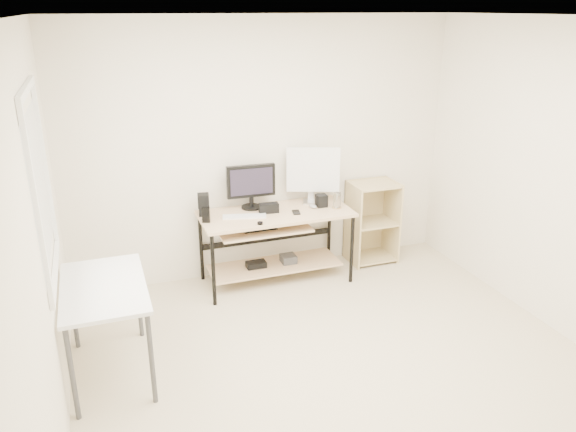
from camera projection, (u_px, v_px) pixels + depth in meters
The scene contains 16 objects.
room at pixel (330, 213), 3.88m from camera, with size 4.01×4.01×2.62m.
desk at pixel (273, 232), 5.61m from camera, with size 1.50×0.65×0.75m.
side_table at pixel (104, 295), 4.11m from camera, with size 0.60×1.00×0.75m.
shelf_unit at pixel (370, 221), 6.16m from camera, with size 0.50×0.40×0.90m.
black_monitor at pixel (251, 184), 5.57m from camera, with size 0.49×0.20×0.45m.
white_imac at pixel (313, 171), 5.71m from camera, with size 0.53×0.24×0.58m.
keyboard at pixel (244, 216), 5.41m from camera, with size 0.42×0.12×0.01m, color white.
mouse at pixel (313, 206), 5.66m from camera, with size 0.06×0.10×0.03m, color #ABABAF.
center_speaker at pixel (269, 208), 5.52m from camera, with size 0.19×0.08×0.10m, color black.
speaker_left at pixel (204, 204), 5.43m from camera, with size 0.13×0.13×0.22m.
speaker_right at pixel (321, 201), 5.69m from camera, with size 0.10×0.10×0.12m, color black.
audio_controller at pixel (206, 215), 5.26m from camera, with size 0.07×0.05×0.15m, color black.
volume_puck at pixel (260, 223), 5.23m from camera, with size 0.05×0.05×0.02m, color black.
smartphone at pixel (296, 212), 5.53m from camera, with size 0.07×0.13×0.01m, color black.
coaster at pixel (337, 207), 5.67m from camera, with size 0.10×0.10×0.01m, color #A8814C.
drinking_glass at pixel (337, 200), 5.64m from camera, with size 0.08×0.08×0.15m, color white.
Camera 1 is at (-1.63, -3.29, 2.65)m, focal length 35.00 mm.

